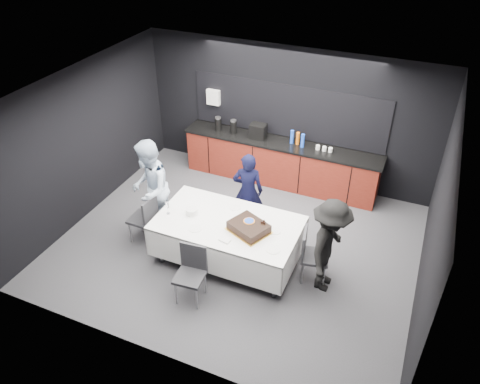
% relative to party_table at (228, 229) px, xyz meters
% --- Properties ---
extents(ground, '(6.00, 6.00, 0.00)m').
position_rel_party_table_xyz_m(ground, '(0.00, 0.40, -0.64)').
color(ground, '#434348').
rests_on(ground, ground).
extents(room_shell, '(6.04, 5.04, 2.82)m').
position_rel_party_table_xyz_m(room_shell, '(0.00, 0.40, 1.22)').
color(room_shell, white).
rests_on(room_shell, ground).
extents(kitchenette, '(4.10, 0.64, 2.05)m').
position_rel_party_table_xyz_m(kitchenette, '(-0.02, 2.62, -0.10)').
color(kitchenette, '#5C170E').
rests_on(kitchenette, ground).
extents(party_table, '(2.32, 1.32, 0.78)m').
position_rel_party_table_xyz_m(party_table, '(0.00, 0.00, 0.00)').
color(party_table, '#99999E').
rests_on(party_table, ground).
extents(cake_assembly, '(0.75, 0.69, 0.18)m').
position_rel_party_table_xyz_m(cake_assembly, '(0.40, -0.08, 0.21)').
color(cake_assembly, gold).
rests_on(cake_assembly, party_table).
extents(plate_stack, '(0.19, 0.19, 0.10)m').
position_rel_party_table_xyz_m(plate_stack, '(-0.63, -0.03, 0.19)').
color(plate_stack, white).
rests_on(plate_stack, party_table).
extents(loose_plate_near, '(0.21, 0.21, 0.01)m').
position_rel_party_table_xyz_m(loose_plate_near, '(-0.40, -0.35, 0.14)').
color(loose_plate_near, white).
rests_on(loose_plate_near, party_table).
extents(loose_plate_right_a, '(0.18, 0.18, 0.01)m').
position_rel_party_table_xyz_m(loose_plate_right_a, '(0.78, 0.08, 0.14)').
color(loose_plate_right_a, white).
rests_on(loose_plate_right_a, party_table).
extents(loose_plate_right_b, '(0.22, 0.22, 0.01)m').
position_rel_party_table_xyz_m(loose_plate_right_b, '(0.90, -0.33, 0.14)').
color(loose_plate_right_b, white).
rests_on(loose_plate_right_b, party_table).
extents(loose_plate_far, '(0.20, 0.20, 0.01)m').
position_rel_party_table_xyz_m(loose_plate_far, '(-0.05, 0.41, 0.14)').
color(loose_plate_far, white).
rests_on(loose_plate_far, party_table).
extents(fork_pile, '(0.19, 0.14, 0.03)m').
position_rel_party_table_xyz_m(fork_pile, '(0.15, -0.44, 0.15)').
color(fork_pile, white).
rests_on(fork_pile, party_table).
extents(champagne_flute, '(0.06, 0.06, 0.22)m').
position_rel_party_table_xyz_m(champagne_flute, '(-0.99, -0.18, 0.30)').
color(champagne_flute, white).
rests_on(champagne_flute, party_table).
extents(chair_left, '(0.42, 0.42, 0.92)m').
position_rel_party_table_xyz_m(chair_left, '(-1.50, -0.12, -0.11)').
color(chair_left, '#2A2A2F').
rests_on(chair_left, ground).
extents(chair_right, '(0.49, 0.49, 0.92)m').
position_rel_party_table_xyz_m(chair_right, '(1.36, 0.10, -0.11)').
color(chair_right, '#2A2A2F').
rests_on(chair_right, ground).
extents(chair_near, '(0.46, 0.46, 0.92)m').
position_rel_party_table_xyz_m(chair_near, '(-0.16, -0.96, -0.11)').
color(chair_near, '#2A2A2F').
rests_on(chair_near, ground).
extents(person_center, '(0.62, 0.49, 1.49)m').
position_rel_party_table_xyz_m(person_center, '(-0.06, 1.00, 0.10)').
color(person_center, black).
rests_on(person_center, ground).
extents(person_left, '(0.97, 1.07, 1.80)m').
position_rel_party_table_xyz_m(person_left, '(-1.56, 0.18, 0.26)').
color(person_left, '#ABBFD7').
rests_on(person_left, ground).
extents(person_right, '(0.63, 1.06, 1.60)m').
position_rel_party_table_xyz_m(person_right, '(1.65, 0.04, 0.16)').
color(person_right, black).
rests_on(person_right, ground).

